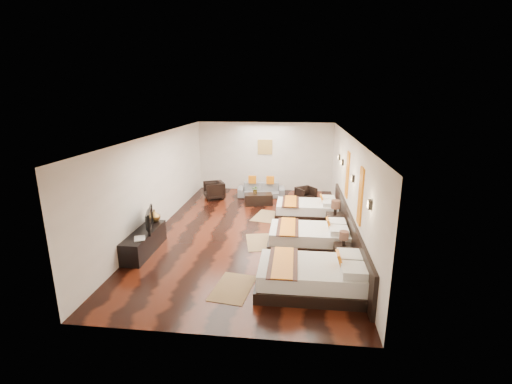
# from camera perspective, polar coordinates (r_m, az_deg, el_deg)

# --- Properties ---
(floor) EXTENTS (5.50, 9.50, 0.01)m
(floor) POSITION_cam_1_polar(r_m,az_deg,el_deg) (10.60, -0.90, -6.22)
(floor) COLOR black
(floor) RESTS_ON ground
(ceiling) EXTENTS (5.50, 9.50, 0.01)m
(ceiling) POSITION_cam_1_polar(r_m,az_deg,el_deg) (9.91, -0.97, 9.00)
(ceiling) COLOR white
(ceiling) RESTS_ON floor
(back_wall) EXTENTS (5.50, 0.01, 2.80)m
(back_wall) POSITION_cam_1_polar(r_m,az_deg,el_deg) (14.78, 1.44, 5.67)
(back_wall) COLOR silver
(back_wall) RESTS_ON floor
(left_wall) EXTENTS (0.01, 9.50, 2.80)m
(left_wall) POSITION_cam_1_polar(r_m,az_deg,el_deg) (10.85, -15.49, 1.50)
(left_wall) COLOR silver
(left_wall) RESTS_ON floor
(right_wall) EXTENTS (0.01, 9.50, 2.80)m
(right_wall) POSITION_cam_1_polar(r_m,az_deg,el_deg) (10.19, 14.60, 0.67)
(right_wall) COLOR silver
(right_wall) RESTS_ON floor
(headboard_panel) EXTENTS (0.08, 6.60, 0.90)m
(headboard_panel) POSITION_cam_1_polar(r_m,az_deg,el_deg) (9.72, 14.61, -5.96)
(headboard_panel) COLOR black
(headboard_panel) RESTS_ON floor
(bed_near) EXTENTS (2.27, 1.43, 0.87)m
(bed_near) POSITION_cam_1_polar(r_m,az_deg,el_deg) (7.60, 9.13, -13.18)
(bed_near) COLOR black
(bed_near) RESTS_ON floor
(bed_mid) EXTENTS (2.12, 1.33, 0.81)m
(bed_mid) POSITION_cam_1_polar(r_m,az_deg,el_deg) (9.55, 8.58, -7.10)
(bed_mid) COLOR black
(bed_mid) RESTS_ON floor
(bed_far) EXTENTS (2.02, 1.27, 0.77)m
(bed_far) POSITION_cam_1_polar(r_m,az_deg,el_deg) (11.79, 8.21, -2.74)
(bed_far) COLOR black
(bed_far) RESTS_ON floor
(nightstand_a) EXTENTS (0.41, 0.41, 0.81)m
(nightstand_a) POSITION_cam_1_polar(r_m,az_deg,el_deg) (8.83, 13.68, -9.29)
(nightstand_a) COLOR black
(nightstand_a) RESTS_ON floor
(nightstand_b) EXTENTS (0.48, 0.48, 0.96)m
(nightstand_b) POSITION_cam_1_polar(r_m,az_deg,el_deg) (10.67, 12.43, -4.51)
(nightstand_b) COLOR black
(nightstand_b) RESTS_ON floor
(jute_mat_near) EXTENTS (0.91, 1.29, 0.01)m
(jute_mat_near) POSITION_cam_1_polar(r_m,az_deg,el_deg) (7.72, -3.69, -15.00)
(jute_mat_near) COLOR olive
(jute_mat_near) RESTS_ON floor
(jute_mat_mid) EXTENTS (0.96, 1.32, 0.01)m
(jute_mat_mid) POSITION_cam_1_polar(r_m,az_deg,el_deg) (9.82, 0.77, -8.00)
(jute_mat_mid) COLOR olive
(jute_mat_mid) RESTS_ON floor
(jute_mat_far) EXTENTS (1.00, 1.34, 0.01)m
(jute_mat_far) POSITION_cam_1_polar(r_m,az_deg,el_deg) (11.81, 1.66, -3.88)
(jute_mat_far) COLOR olive
(jute_mat_far) RESTS_ON floor
(tv_console) EXTENTS (0.50, 1.80, 0.55)m
(tv_console) POSITION_cam_1_polar(r_m,az_deg,el_deg) (9.59, -17.41, -7.59)
(tv_console) COLOR black
(tv_console) RESTS_ON floor
(tv) EXTENTS (0.41, 0.94, 0.55)m
(tv) POSITION_cam_1_polar(r_m,az_deg,el_deg) (9.49, -17.07, -4.25)
(tv) COLOR black
(tv) RESTS_ON tv_console
(book) EXTENTS (0.37, 0.41, 0.03)m
(book) POSITION_cam_1_polar(r_m,az_deg,el_deg) (9.05, -18.87, -7.14)
(book) COLOR black
(book) RESTS_ON tv_console
(figurine) EXTENTS (0.37, 0.37, 0.33)m
(figurine) POSITION_cam_1_polar(r_m,az_deg,el_deg) (10.09, -15.90, -3.64)
(figurine) COLOR brown
(figurine) RESTS_ON tv_console
(sofa) EXTENTS (1.86, 0.86, 0.53)m
(sofa) POSITION_cam_1_polar(r_m,az_deg,el_deg) (13.97, 0.84, 0.32)
(sofa) COLOR slate
(sofa) RESTS_ON floor
(armchair_left) EXTENTS (0.96, 0.95, 0.66)m
(armchair_left) POSITION_cam_1_polar(r_m,az_deg,el_deg) (13.79, -6.71, 0.29)
(armchair_left) COLOR black
(armchair_left) RESTS_ON floor
(armchair_right) EXTENTS (0.87, 0.87, 0.58)m
(armchair_right) POSITION_cam_1_polar(r_m,az_deg,el_deg) (13.36, 7.95, -0.44)
(armchair_right) COLOR black
(armchair_right) RESTS_ON floor
(coffee_table) EXTENTS (1.08, 0.68, 0.40)m
(coffee_table) POSITION_cam_1_polar(r_m,az_deg,el_deg) (12.99, 0.38, -1.16)
(coffee_table) COLOR black
(coffee_table) RESTS_ON floor
(table_plant) EXTENTS (0.30, 0.28, 0.28)m
(table_plant) POSITION_cam_1_polar(r_m,az_deg,el_deg) (12.96, -0.08, 0.37)
(table_plant) COLOR #2C5E1F
(table_plant) RESTS_ON coffee_table
(orange_panel_a) EXTENTS (0.04, 0.40, 1.30)m
(orange_panel_a) POSITION_cam_1_polar(r_m,az_deg,el_deg) (8.30, 16.33, -0.66)
(orange_panel_a) COLOR #D86014
(orange_panel_a) RESTS_ON right_wall
(orange_panel_b) EXTENTS (0.04, 0.40, 1.30)m
(orange_panel_b) POSITION_cam_1_polar(r_m,az_deg,el_deg) (10.41, 14.38, 2.69)
(orange_panel_b) COLOR #D86014
(orange_panel_b) RESTS_ON right_wall
(sconce_near) EXTENTS (0.07, 0.12, 0.18)m
(sconce_near) POSITION_cam_1_polar(r_m,az_deg,el_deg) (7.21, 17.63, -1.92)
(sconce_near) COLOR black
(sconce_near) RESTS_ON right_wall
(sconce_mid) EXTENTS (0.07, 0.12, 0.18)m
(sconce_mid) POSITION_cam_1_polar(r_m,az_deg,el_deg) (9.31, 15.16, 2.10)
(sconce_mid) COLOR black
(sconce_mid) RESTS_ON right_wall
(sconce_far) EXTENTS (0.07, 0.12, 0.18)m
(sconce_far) POSITION_cam_1_polar(r_m,az_deg,el_deg) (11.44, 13.59, 4.63)
(sconce_far) COLOR black
(sconce_far) RESTS_ON right_wall
(sconce_lounge) EXTENTS (0.07, 0.12, 0.18)m
(sconce_lounge) POSITION_cam_1_polar(r_m,az_deg,el_deg) (12.32, 13.11, 5.42)
(sconce_lounge) COLOR black
(sconce_lounge) RESTS_ON right_wall
(gold_artwork) EXTENTS (0.60, 0.04, 0.60)m
(gold_artwork) POSITION_cam_1_polar(r_m,az_deg,el_deg) (14.70, 1.45, 7.19)
(gold_artwork) COLOR #AD873F
(gold_artwork) RESTS_ON back_wall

